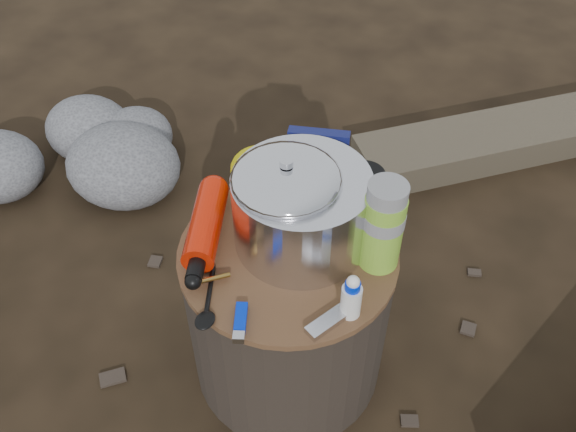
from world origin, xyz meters
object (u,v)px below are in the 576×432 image
at_px(camping_pot, 286,205).
at_px(fuel_bottle, 206,224).
at_px(thermos, 383,226).
at_px(travel_mug, 363,195).
at_px(stump, 288,312).

distance_m(camping_pot, fuel_bottle, 0.17).
distance_m(thermos, travel_mug, 0.13).
bearing_deg(camping_pot, fuel_bottle, -162.20).
xyz_separation_m(camping_pot, thermos, (0.18, 0.02, -0.00)).
height_order(stump, travel_mug, travel_mug).
bearing_deg(thermos, stump, -164.19).
height_order(camping_pot, thermos, camping_pot).
relative_size(fuel_bottle, travel_mug, 2.34).
bearing_deg(stump, thermos, 15.81).
xyz_separation_m(camping_pot, fuel_bottle, (-0.15, -0.05, -0.07)).
bearing_deg(stump, camping_pot, 118.50).
height_order(stump, camping_pot, camping_pot).
bearing_deg(fuel_bottle, thermos, -6.84).
xyz_separation_m(fuel_bottle, thermos, (0.32, 0.07, 0.06)).
xyz_separation_m(stump, camping_pot, (-0.01, 0.03, 0.29)).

